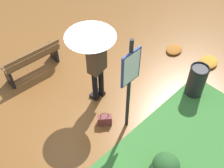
# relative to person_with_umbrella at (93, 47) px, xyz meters

# --- Properties ---
(ground_plane) EXTENTS (18.00, 18.00, 0.00)m
(ground_plane) POSITION_rel_person_with_umbrella_xyz_m (0.16, -0.16, -1.55)
(ground_plane) COLOR brown
(person_with_umbrella) EXTENTS (0.96, 0.96, 2.04)m
(person_with_umbrella) POSITION_rel_person_with_umbrella_xyz_m (0.00, 0.00, 0.00)
(person_with_umbrella) COLOR black
(person_with_umbrella) RESTS_ON ground_plane
(info_sign_post) EXTENTS (0.44, 0.07, 2.30)m
(info_sign_post) POSITION_rel_person_with_umbrella_xyz_m (0.02, 0.97, -0.11)
(info_sign_post) COLOR black
(info_sign_post) RESTS_ON ground_plane
(handbag) EXTENTS (0.32, 0.30, 0.37)m
(handbag) POSITION_rel_person_with_umbrella_xyz_m (0.33, 0.62, -1.42)
(handbag) COLOR brown
(handbag) RESTS_ON ground_plane
(park_bench) EXTENTS (1.40, 0.47, 0.75)m
(park_bench) POSITION_rel_person_with_umbrella_xyz_m (0.51, -1.69, -1.15)
(park_bench) COLOR black
(park_bench) RESTS_ON ground_plane
(trash_bin) EXTENTS (0.42, 0.42, 0.83)m
(trash_bin) POSITION_rel_person_with_umbrella_xyz_m (-1.70, 1.45, -1.13)
(trash_bin) COLOR black
(trash_bin) RESTS_ON ground_plane
(shrub_cluster) EXTENTS (0.56, 0.51, 0.46)m
(shrub_cluster) POSITION_rel_person_with_umbrella_xyz_m (0.31, 2.18, -1.34)
(shrub_cluster) COLOR #285628
(shrub_cluster) RESTS_ON ground_plane
(leaf_pile_near_person) EXTENTS (0.47, 0.37, 0.10)m
(leaf_pile_near_person) POSITION_rel_person_with_umbrella_xyz_m (-2.56, 0.24, -1.50)
(leaf_pile_near_person) COLOR #A86023
(leaf_pile_near_person) RESTS_ON ground_plane
(leaf_pile_by_bench) EXTENTS (0.55, 0.44, 0.12)m
(leaf_pile_by_bench) POSITION_rel_person_with_umbrella_xyz_m (-2.79, 1.14, -1.49)
(leaf_pile_by_bench) COLOR #C68428
(leaf_pile_by_bench) RESTS_ON ground_plane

